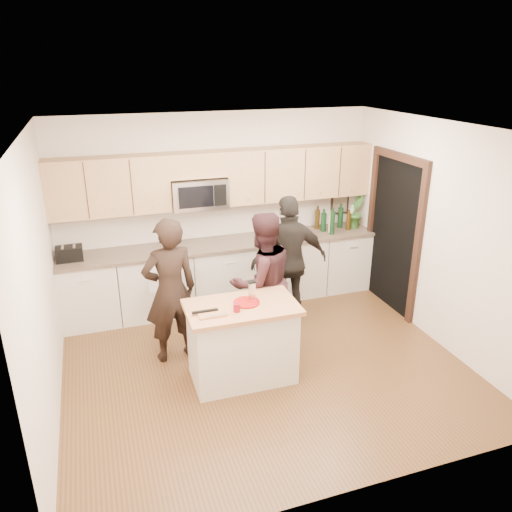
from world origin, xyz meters
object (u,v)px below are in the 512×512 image
object	(u,v)px
woman_right	(289,261)
island	(242,342)
woman_center	(262,282)
woman_left	(170,291)
toaster	(69,253)

from	to	relation	value
woman_right	island	bearing A→B (deg)	50.38
woman_center	island	bearing A→B (deg)	40.96
woman_left	island	bearing A→B (deg)	127.50
woman_right	woman_center	bearing A→B (deg)	43.74
woman_left	woman_center	xyz separation A→B (m)	(1.09, -0.07, -0.01)
island	woman_center	xyz separation A→B (m)	(0.43, 0.59, 0.41)
island	woman_center	world-z (taller)	woman_center
toaster	woman_left	size ratio (longest dim) A/B	0.19
woman_left	toaster	bearing A→B (deg)	-54.98
toaster	woman_right	bearing A→B (deg)	-16.36
woman_left	woman_right	size ratio (longest dim) A/B	0.99
island	woman_right	world-z (taller)	woman_right
toaster	woman_right	size ratio (longest dim) A/B	0.19
island	toaster	distance (m)	2.60
toaster	island	bearing A→B (deg)	-46.73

